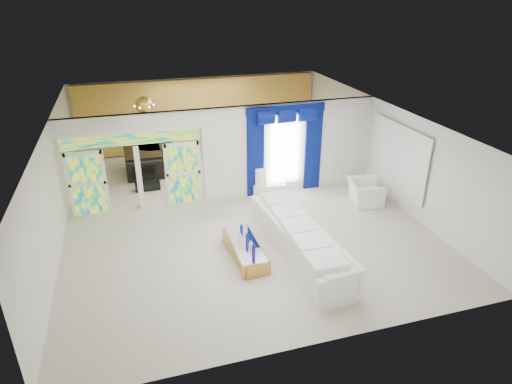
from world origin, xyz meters
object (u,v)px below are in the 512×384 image
object	(u,v)px
coffee_table	(245,251)
armchair	(365,192)
white_sofa	(299,242)
console_table	(269,190)
grand_piano	(144,162)

from	to	relation	value
coffee_table	armchair	bearing A→B (deg)	23.66
white_sofa	armchair	world-z (taller)	white_sofa
white_sofa	armchair	bearing A→B (deg)	30.64
white_sofa	console_table	world-z (taller)	white_sofa
white_sofa	armchair	distance (m)	3.89
white_sofa	grand_piano	size ratio (longest dim) A/B	2.54
armchair	grand_piano	world-z (taller)	grand_piano
console_table	armchair	xyz separation A→B (m)	(2.73, -1.45, 0.19)
coffee_table	console_table	size ratio (longest dim) A/B	1.74
grand_piano	armchair	bearing A→B (deg)	-35.91
armchair	grand_piano	bearing A→B (deg)	67.64
coffee_table	grand_piano	bearing A→B (deg)	107.53
armchair	grand_piano	size ratio (longest dim) A/B	0.66
armchair	console_table	bearing A→B (deg)	74.60
white_sofa	armchair	xyz separation A→B (m)	(3.16, 2.28, -0.04)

